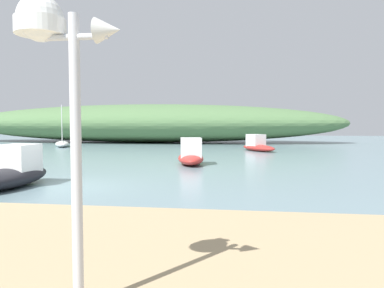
% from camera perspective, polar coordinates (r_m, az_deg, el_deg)
% --- Properties ---
extents(ground_plane, '(120.00, 120.00, 0.00)m').
position_cam_1_polar(ground_plane, '(13.95, -19.20, -6.43)').
color(ground_plane, gray).
extents(distant_hill, '(48.56, 11.36, 4.68)m').
position_cam_1_polar(distant_hill, '(45.36, -7.42, 3.24)').
color(distant_hill, '#517547').
rests_on(distant_hill, ground).
extents(mast_structure, '(1.19, 0.55, 3.50)m').
position_cam_1_polar(mast_structure, '(4.38, -20.99, 13.78)').
color(mast_structure, silver).
rests_on(mast_structure, beach_sand).
extents(motorboat_inner_mooring, '(1.48, 3.92, 1.53)m').
position_cam_1_polar(motorboat_inner_mooring, '(14.70, -26.27, -3.94)').
color(motorboat_inner_mooring, black).
rests_on(motorboat_inner_mooring, ground).
extents(motorboat_far_left, '(3.34, 4.15, 1.40)m').
position_cam_1_polar(motorboat_far_left, '(30.95, 10.27, -0.19)').
color(motorboat_far_left, '#B72D28').
rests_on(motorboat_far_left, ground).
extents(motorboat_far_right, '(2.06, 4.03, 1.51)m').
position_cam_1_polar(motorboat_far_right, '(20.39, -0.19, -1.74)').
color(motorboat_far_right, '#B72D28').
rests_on(motorboat_far_right, ground).
extents(sailboat_mid_channel, '(3.09, 4.43, 4.17)m').
position_cam_1_polar(sailboat_mid_channel, '(38.27, -19.72, 0.03)').
color(sailboat_mid_channel, white).
rests_on(sailboat_mid_channel, ground).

